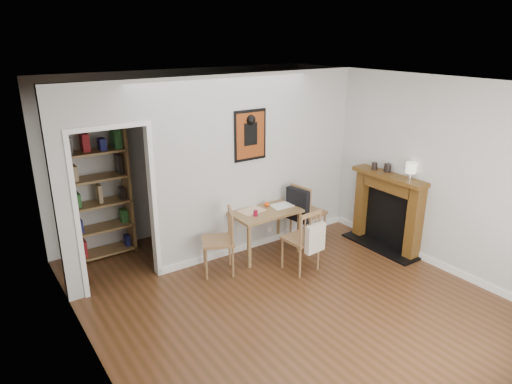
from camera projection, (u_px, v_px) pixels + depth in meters
ground at (283, 295)px, 5.70m from camera, size 5.20×5.20×0.00m
room_shell at (232, 170)px, 6.38m from camera, size 5.20×5.20×5.20m
dining_table at (264, 216)px, 6.63m from camera, size 0.99×0.63×0.68m
chair_left at (218, 242)px, 6.12m from camera, size 0.60×0.60×0.92m
chair_right at (307, 212)px, 7.00m from camera, size 0.61×0.55×0.96m
chair_front at (301, 239)px, 6.19m from camera, size 0.49×0.54×0.90m
bookshelf at (99, 191)px, 6.47m from camera, size 0.84×0.34×2.00m
fireplace at (388, 208)px, 6.84m from camera, size 0.45×1.25×1.16m
red_glass at (256, 213)px, 6.39m from camera, size 0.06×0.06×0.08m
orange_fruit at (267, 204)px, 6.73m from camera, size 0.07×0.07×0.07m
placemat at (252, 211)px, 6.59m from camera, size 0.39×0.31×0.00m
notebook at (282, 206)px, 6.76m from camera, size 0.32×0.24×0.02m
mantel_lamp at (411, 169)px, 6.38m from camera, size 0.15×0.15×0.24m
ceramic_jar_a at (387, 168)px, 6.73m from camera, size 0.10×0.10×0.12m
ceramic_jar_b at (374, 166)px, 6.86m from camera, size 0.09×0.09×0.11m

